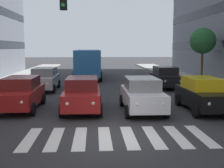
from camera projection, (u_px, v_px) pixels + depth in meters
ground_plane at (117, 137)px, 10.67m from camera, size 180.00×180.00×0.00m
crosswalk_markings at (117, 137)px, 10.67m from camera, size 6.75×2.80×0.01m
car_0 at (203, 94)px, 15.06m from camera, size 2.02×4.44×1.72m
car_1 at (142, 94)px, 14.92m from camera, size 2.02×4.44×1.72m
car_2 at (82, 94)px, 15.11m from camera, size 2.02×4.44×1.72m
car_3 at (21, 93)px, 15.36m from camera, size 2.02×4.44×1.72m
car_row2_0 at (166, 77)px, 23.72m from camera, size 2.02×4.44×1.72m
car_row2_1 at (44, 79)px, 22.29m from camera, size 2.02×4.44×1.72m
bus_behind_traffic at (88, 61)px, 31.49m from camera, size 2.78×10.50×3.00m
street_tree_2 at (203, 41)px, 26.29m from camera, size 2.35×2.35×4.89m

